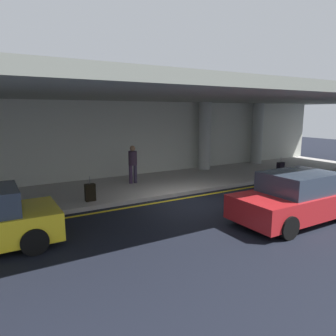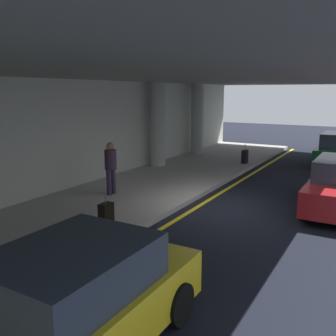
# 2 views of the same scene
# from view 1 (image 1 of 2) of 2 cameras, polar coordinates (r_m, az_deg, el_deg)

# --- Properties ---
(ground_plane) EXTENTS (60.00, 60.00, 0.00)m
(ground_plane) POSITION_cam_1_polar(r_m,az_deg,el_deg) (11.56, 4.71, -6.34)
(ground_plane) COLOR black
(sidewalk) EXTENTS (26.00, 4.20, 0.15)m
(sidewalk) POSITION_cam_1_polar(r_m,az_deg,el_deg) (14.10, -2.56, -2.95)
(sidewalk) COLOR #A39E9A
(sidewalk) RESTS_ON ground
(lane_stripe_yellow) EXTENTS (26.00, 0.14, 0.01)m
(lane_stripe_yellow) POSITION_cam_1_polar(r_m,az_deg,el_deg) (12.08, 2.88, -5.55)
(lane_stripe_yellow) COLOR yellow
(lane_stripe_yellow) RESTS_ON ground
(support_column_far_left) EXTENTS (0.67, 0.67, 3.65)m
(support_column_far_left) POSITION_cam_1_polar(r_m,az_deg,el_deg) (17.27, 6.74, 5.82)
(support_column_far_left) COLOR #9EA29E
(support_column_far_left) RESTS_ON sidewalk
(support_column_left_mid) EXTENTS (0.67, 0.67, 3.65)m
(support_column_left_mid) POSITION_cam_1_polar(r_m,az_deg,el_deg) (19.94, 16.00, 6.08)
(support_column_left_mid) COLOR #9FA59F
(support_column_left_mid) RESTS_ON sidewalk
(ceiling_overhang) EXTENTS (28.00, 13.20, 0.30)m
(ceiling_overhang) POSITION_cam_1_polar(r_m,az_deg,el_deg) (13.30, -1.66, 13.09)
(ceiling_overhang) COLOR gray
(ceiling_overhang) RESTS_ON support_column_far_left
(terminal_back_wall) EXTENTS (26.00, 0.30, 3.80)m
(terminal_back_wall) POSITION_cam_1_polar(r_m,az_deg,el_deg) (15.81, -6.46, 5.14)
(terminal_back_wall) COLOR #B8BCAF
(terminal_back_wall) RESTS_ON ground
(car_red) EXTENTS (4.10, 1.92, 1.50)m
(car_red) POSITION_cam_1_polar(r_m,az_deg,el_deg) (10.27, 22.39, -5.09)
(car_red) COLOR #B01E22
(car_red) RESTS_ON ground
(traveler_with_luggage) EXTENTS (0.38, 0.38, 1.68)m
(traveler_with_luggage) POSITION_cam_1_polar(r_m,az_deg,el_deg) (13.84, -6.46, 1.13)
(traveler_with_luggage) COLOR #32233B
(traveler_with_luggage) RESTS_ON sidewalk
(suitcase_upright_primary) EXTENTS (0.36, 0.22, 0.90)m
(suitcase_upright_primary) POSITION_cam_1_polar(r_m,az_deg,el_deg) (11.47, -14.05, -4.36)
(suitcase_upright_primary) COLOR black
(suitcase_upright_primary) RESTS_ON sidewalk
(suitcase_upright_secondary) EXTENTS (0.36, 0.22, 0.90)m
(suitcase_upright_secondary) POSITION_cam_1_polar(r_m,az_deg,el_deg) (16.81, 19.87, -0.05)
(suitcase_upright_secondary) COLOR black
(suitcase_upright_secondary) RESTS_ON sidewalk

